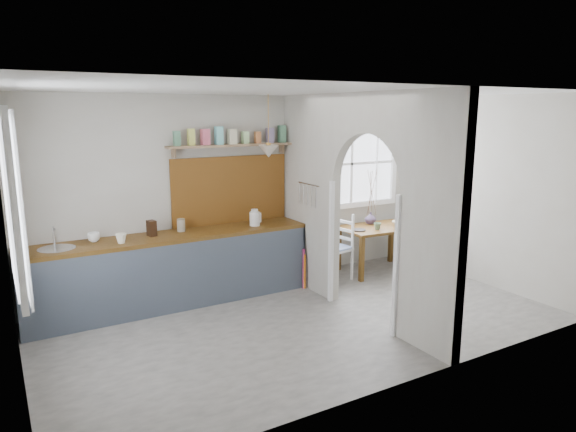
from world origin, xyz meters
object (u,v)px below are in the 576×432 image
dining_table (377,249)px  chair_right (422,235)px  chair_left (332,247)px  kettle (255,217)px  vase (370,218)px

dining_table → chair_right: size_ratio=1.19×
chair_left → chair_right: 1.68m
chair_left → kettle: (-1.15, 0.16, 0.53)m
chair_right → kettle: kettle is taller
kettle → chair_left: bearing=16.0°
kettle → vase: 2.02m
chair_left → vase: 0.93m
dining_table → kettle: (-1.98, 0.16, 0.66)m
chair_left → vase: size_ratio=5.34×
chair_left → vase: chair_left is taller
chair_right → kettle: bearing=88.3°
chair_right → kettle: (-2.83, 0.22, 0.54)m
chair_left → vase: bearing=93.1°
kettle → chair_right: bearing=19.6°
kettle → vase: size_ratio=1.21×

